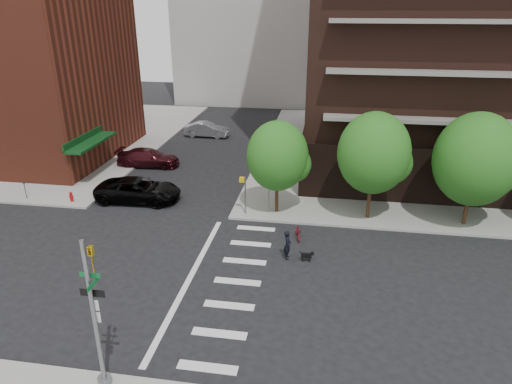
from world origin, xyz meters
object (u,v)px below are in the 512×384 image
(fire_hydrant, at_px, (71,196))
(scooter, at_px, (298,232))
(parked_car_silver, at_px, (207,130))
(parked_car_black, at_px, (138,190))
(parked_car_maroon, at_px, (148,158))
(traffic_signal, at_px, (97,327))
(dog_walker, at_px, (287,245))

(fire_hydrant, relative_size, scooter, 0.47)
(parked_car_silver, height_order, scooter, parked_car_silver)
(parked_car_black, bearing_deg, fire_hydrant, 102.69)
(fire_hydrant, distance_m, parked_car_black, 4.70)
(parked_car_maroon, bearing_deg, scooter, -133.66)
(scooter, bearing_deg, parked_car_maroon, 131.85)
(traffic_signal, bearing_deg, dog_walker, 60.62)
(fire_hydrant, xyz_separation_m, scooter, (16.22, -2.64, -0.15))
(scooter, relative_size, dog_walker, 0.91)
(parked_car_silver, relative_size, dog_walker, 2.74)
(parked_car_maroon, xyz_separation_m, parked_car_silver, (2.57, 9.97, -0.00))
(traffic_signal, relative_size, parked_car_maroon, 1.13)
(parked_car_silver, bearing_deg, parked_car_maroon, 167.31)
(traffic_signal, xyz_separation_m, parked_car_silver, (-5.03, 33.72, -1.93))
(parked_car_maroon, bearing_deg, traffic_signal, -167.10)
(traffic_signal, bearing_deg, fire_hydrant, 123.26)
(scooter, distance_m, dog_walker, 2.52)
(traffic_signal, distance_m, dog_walker, 11.86)
(parked_car_maroon, distance_m, parked_car_silver, 10.30)
(parked_car_maroon, xyz_separation_m, scooter, (13.79, -11.09, -0.36))
(traffic_signal, distance_m, parked_car_black, 17.49)
(traffic_signal, height_order, parked_car_silver, traffic_signal)
(parked_car_silver, bearing_deg, fire_hydrant, 166.58)
(parked_car_silver, relative_size, scooter, 3.02)
(fire_hydrant, distance_m, dog_walker, 16.58)
(traffic_signal, relative_size, parked_car_black, 1.01)
(parked_car_maroon, height_order, dog_walker, dog_walker)
(parked_car_black, height_order, parked_car_maroon, parked_car_black)
(parked_car_black, bearing_deg, scooter, -110.33)
(parked_car_silver, xyz_separation_m, scooter, (11.22, -21.07, -0.36))
(parked_car_maroon, relative_size, scooter, 3.44)
(parked_car_black, relative_size, parked_car_silver, 1.28)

